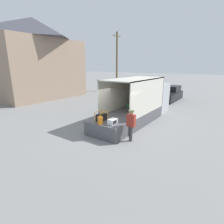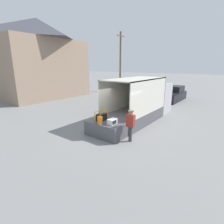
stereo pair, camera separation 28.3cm
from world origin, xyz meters
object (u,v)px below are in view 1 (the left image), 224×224
Objects in this scene: microwave at (113,121)px; worker_person at (131,122)px; pickup_truck_black at (169,94)px; portable_generator at (102,117)px; orange_bucket at (100,120)px; box_truck at (144,104)px; utility_pole at (117,61)px.

microwave is 0.32× the size of worker_person.
worker_person is at bearing -170.81° from pickup_truck_black.
portable_generator reaches higher than orange_bucket.
box_truck is at bearing -176.21° from pickup_truck_black.
worker_person is at bearing -67.28° from orange_bucket.
pickup_truck_black is (12.68, 2.05, -0.38)m from worker_person.
utility_pole reaches higher than pickup_truck_black.
orange_bucket is at bearing -177.88° from pickup_truck_black.
utility_pole is at bearing 36.07° from worker_person.
orange_bucket is 19.25m from utility_pole.
box_truck is 9.83× the size of portable_generator.
portable_generator is 1.76× the size of orange_bucket.
portable_generator is (-4.88, 0.39, 0.05)m from box_truck.
utility_pole is at bearing 72.77° from pickup_truck_black.
microwave is 19.21m from utility_pole.
portable_generator is 0.43× the size of worker_person.
portable_generator reaches higher than microwave.
utility_pole is (15.80, 10.32, 3.56)m from microwave.
box_truck reaches higher than orange_bucket.
worker_person is 0.20× the size of utility_pole.
microwave is 0.06× the size of utility_pole.
orange_bucket is (-5.45, 0.03, 0.05)m from box_truck.
box_truck is 5.45m from orange_bucket.
box_truck is at bearing -0.30° from orange_bucket.
worker_person reaches higher than pickup_truck_black.
box_truck is 17.29× the size of orange_bucket.
box_truck is 7.90m from pickup_truck_black.
portable_generator is at bearing -148.96° from utility_pole.
portable_generator is 12.76m from pickup_truck_black.
utility_pole reaches higher than portable_generator.
pickup_truck_black is (12.93, 1.04, -0.31)m from microwave.
pickup_truck_black is at bearing 3.79° from box_truck.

